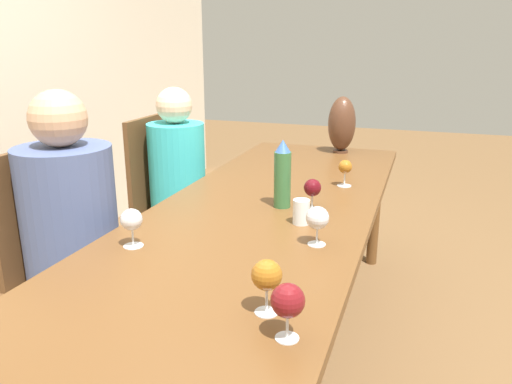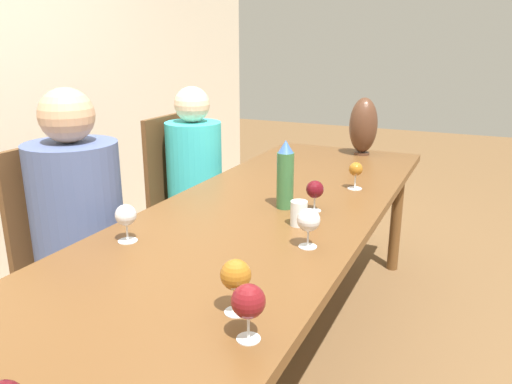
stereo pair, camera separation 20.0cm
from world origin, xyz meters
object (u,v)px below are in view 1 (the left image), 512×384
at_px(wine_glass_1, 345,168).
at_px(water_bottle, 282,175).
at_px(water_tumbler, 301,212).
at_px(wine_glass_0, 312,188).
at_px(wine_glass_2, 317,219).
at_px(wine_glass_4, 288,301).
at_px(vase, 342,124).
at_px(person_near, 75,236).
at_px(wine_glass_5, 267,276).
at_px(person_far, 180,183).
at_px(wine_glass_6, 132,220).
at_px(chair_near, 60,263).
at_px(chair_far, 167,200).

bearing_deg(wine_glass_1, water_bottle, 153.74).
bearing_deg(wine_glass_1, water_tumbler, 172.83).
height_order(wine_glass_0, wine_glass_2, wine_glass_2).
bearing_deg(wine_glass_2, wine_glass_4, -174.55).
height_order(water_tumbler, wine_glass_1, wine_glass_1).
relative_size(wine_glass_1, wine_glass_4, 0.92).
xyz_separation_m(vase, person_near, (-1.57, 0.82, -0.27)).
distance_m(wine_glass_5, person_far, 1.72).
bearing_deg(person_near, wine_glass_6, -115.06).
distance_m(wine_glass_2, chair_near, 1.14).
bearing_deg(wine_glass_2, person_far, 47.90).
bearing_deg(wine_glass_4, person_far, 35.33).
relative_size(wine_glass_6, chair_near, 0.13).
distance_m(wine_glass_2, wine_glass_5, 0.49).
xyz_separation_m(wine_glass_2, chair_far, (0.91, 1.10, -0.32)).
bearing_deg(wine_glass_2, water_tumbler, 28.72).
distance_m(vase, wine_glass_0, 1.17).
xyz_separation_m(chair_far, person_near, (-0.94, -0.09, 0.14)).
bearing_deg(water_tumbler, chair_far, 54.08).
height_order(wine_glass_0, wine_glass_4, wine_glass_4).
bearing_deg(wine_glass_1, wine_glass_4, -176.41).
distance_m(chair_far, person_near, 0.95).
xyz_separation_m(chair_near, person_far, (0.94, -0.09, 0.11)).
relative_size(water_bottle, wine_glass_5, 1.95).
bearing_deg(chair_near, wine_glass_4, -115.81).
xyz_separation_m(water_tumbler, wine_glass_0, (0.19, -0.00, 0.04)).
bearing_deg(wine_glass_4, vase, 6.31).
distance_m(wine_glass_5, chair_near, 1.21).
bearing_deg(wine_glass_0, person_far, 59.43).
distance_m(wine_glass_1, person_near, 1.27).
bearing_deg(chair_far, wine_glass_2, -129.59).
bearing_deg(wine_glass_1, chair_near, 126.82).
distance_m(wine_glass_5, person_near, 1.10).
relative_size(vase, wine_glass_1, 2.70).
bearing_deg(wine_glass_4, water_tumbler, 11.55).
distance_m(water_tumbler, person_near, 0.94).
bearing_deg(chair_near, wine_glass_1, -53.18).
xyz_separation_m(wine_glass_4, chair_near, (0.56, 1.15, -0.32)).
bearing_deg(person_near, water_bottle, -63.07).
xyz_separation_m(vase, wine_glass_0, (-1.16, -0.08, -0.09)).
height_order(water_tumbler, person_near, person_near).
bearing_deg(water_tumbler, wine_glass_4, -168.45).
bearing_deg(person_far, wine_glass_1, -98.08).
height_order(wine_glass_4, person_far, person_far).
height_order(water_bottle, person_far, person_far).
xyz_separation_m(wine_glass_5, wine_glass_6, (0.27, 0.57, -0.01)).
height_order(wine_glass_4, chair_far, chair_far).
xyz_separation_m(chair_far, person_far, (-0.00, -0.09, 0.11)).
distance_m(wine_glass_4, wine_glass_5, 0.13).
distance_m(water_tumbler, wine_glass_2, 0.22).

